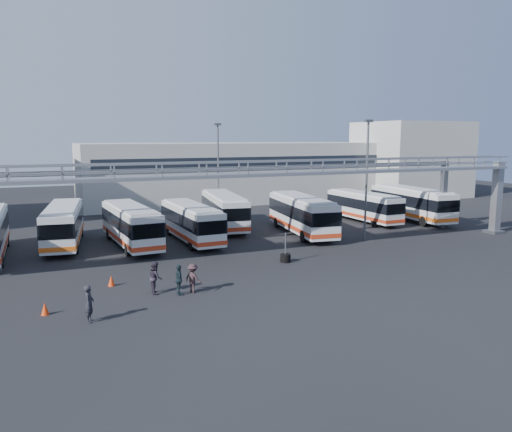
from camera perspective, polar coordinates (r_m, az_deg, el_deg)
name	(u,v)px	position (r m, az deg, el deg)	size (l,w,h in m)	color
ground	(273,276)	(32.02, 1.98, -6.88)	(140.00, 140.00, 0.00)	black
gantry	(239,182)	(36.34, -1.96, 3.85)	(51.40, 5.15, 7.10)	gray
warehouse	(235,171)	(70.65, -2.45, 5.11)	(42.00, 14.00, 8.00)	#9E9E99
building_right	(411,159)	(78.83, 17.24, 6.21)	(14.00, 12.00, 11.00)	#B2B2AD
light_pole_mid	(367,174)	(43.11, 12.53, 4.74)	(0.70, 0.35, 10.21)	#4C4F54
light_pole_back	(218,166)	(52.80, -4.35, 5.67)	(0.70, 0.35, 10.21)	#4C4F54
bus_2	(63,224)	(43.40, -21.15, -0.81)	(3.90, 11.13, 3.31)	silver
bus_3	(131,224)	(41.61, -14.12, -0.88)	(3.26, 11.00, 3.30)	silver
bus_4	(191,221)	(42.45, -7.41, -0.58)	(2.72, 10.51, 3.17)	silver
bus_5	(224,209)	(48.35, -3.68, 0.76)	(4.09, 11.32, 3.36)	silver
bus_6	(302,213)	(45.54, 5.23, 0.31)	(4.18, 11.66, 3.47)	silver
bus_8	(363,206)	(53.31, 12.17, 1.18)	(2.61, 10.22, 3.09)	silver
bus_9	(411,202)	(55.45, 17.32, 1.50)	(3.43, 11.62, 3.48)	silver
pedestrian_a	(89,304)	(25.38, -18.51, -9.49)	(0.66, 0.43, 1.81)	black
pedestrian_b	(156,277)	(28.95, -11.41, -6.90)	(0.89, 0.69, 1.82)	#28212E
pedestrian_c	(193,278)	(28.73, -7.22, -7.07)	(1.08, 0.62, 1.68)	#332225
pedestrian_d	(179,280)	(28.40, -8.80, -7.23)	(1.02, 0.43, 1.74)	#19272D
cone_left	(45,309)	(27.32, -22.98, -9.73)	(0.40, 0.40, 0.63)	red
cone_right	(111,281)	(31.08, -16.21, -7.12)	(0.40, 0.40, 0.64)	red
tire_stack	(285,257)	(35.47, 3.38, -4.72)	(0.74, 0.74, 2.11)	black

